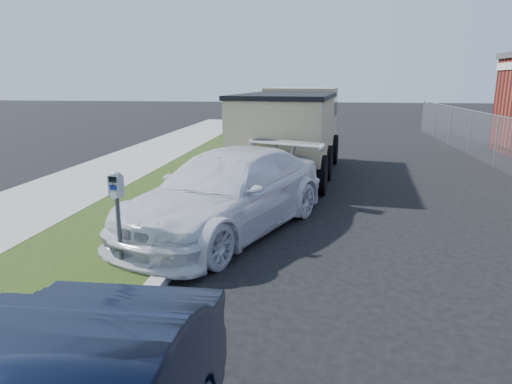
# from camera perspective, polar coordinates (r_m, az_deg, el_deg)

# --- Properties ---
(ground) EXTENTS (120.00, 120.00, 0.00)m
(ground) POSITION_cam_1_polar(r_m,az_deg,el_deg) (7.75, 9.42, -9.29)
(ground) COLOR black
(ground) RESTS_ON ground
(streetside) EXTENTS (6.12, 50.00, 0.15)m
(streetside) POSITION_cam_1_polar(r_m,az_deg,el_deg) (10.95, -21.41, -2.80)
(streetside) COLOR gray
(streetside) RESTS_ON ground
(parking_meter) EXTENTS (0.24, 0.18, 1.54)m
(parking_meter) POSITION_cam_1_polar(r_m,az_deg,el_deg) (7.29, -17.00, -0.75)
(parking_meter) COLOR #3F4247
(parking_meter) RESTS_ON ground
(white_wagon) EXTENTS (4.25, 6.04, 1.62)m
(white_wagon) POSITION_cam_1_polar(r_m,az_deg,el_deg) (9.33, -3.28, 0.11)
(white_wagon) COLOR silver
(white_wagon) RESTS_ON ground
(dump_truck) EXTENTS (3.39, 7.24, 2.75)m
(dump_truck) POSITION_cam_1_polar(r_m,az_deg,el_deg) (15.21, 4.48, 8.19)
(dump_truck) COLOR black
(dump_truck) RESTS_ON ground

